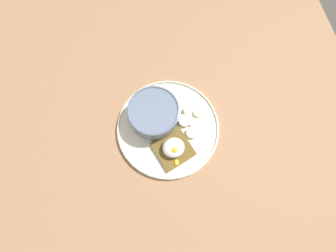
% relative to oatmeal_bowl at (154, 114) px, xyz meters
% --- Properties ---
extents(ground_plane, '(1.20, 1.20, 0.02)m').
position_rel_oatmeal_bowl_xyz_m(ground_plane, '(-0.03, 0.04, -0.06)').
color(ground_plane, '#9D7250').
rests_on(ground_plane, ground).
extents(plate, '(0.29, 0.29, 0.02)m').
position_rel_oatmeal_bowl_xyz_m(plate, '(-0.03, 0.04, -0.04)').
color(plate, silver).
rests_on(plate, ground_plane).
extents(oatmeal_bowl, '(0.14, 0.14, 0.07)m').
position_rel_oatmeal_bowl_xyz_m(oatmeal_bowl, '(0.00, 0.00, 0.00)').
color(oatmeal_bowl, slate).
rests_on(oatmeal_bowl, plate).
extents(toast_slice, '(0.12, 0.12, 0.01)m').
position_rel_oatmeal_bowl_xyz_m(toast_slice, '(-0.03, 0.10, -0.03)').
color(toast_slice, brown).
rests_on(toast_slice, plate).
extents(poached_egg, '(0.06, 0.08, 0.04)m').
position_rel_oatmeal_bowl_xyz_m(poached_egg, '(-0.03, 0.10, -0.01)').
color(poached_egg, white).
rests_on(poached_egg, toast_slice).
extents(banana_slice_front, '(0.04, 0.04, 0.01)m').
position_rel_oatmeal_bowl_xyz_m(banana_slice_front, '(-0.11, 0.05, -0.03)').
color(banana_slice_front, '#F1EDB8').
rests_on(banana_slice_front, plate).
extents(banana_slice_left, '(0.04, 0.04, 0.01)m').
position_rel_oatmeal_bowl_xyz_m(banana_slice_left, '(-0.13, 0.02, -0.03)').
color(banana_slice_left, '#F2EDBB').
rests_on(banana_slice_left, plate).
extents(banana_slice_back, '(0.04, 0.04, 0.02)m').
position_rel_oatmeal_bowl_xyz_m(banana_slice_back, '(-0.08, 0.03, -0.03)').
color(banana_slice_back, '#F6F1BF').
rests_on(banana_slice_back, plate).
extents(banana_slice_right, '(0.04, 0.04, 0.02)m').
position_rel_oatmeal_bowl_xyz_m(banana_slice_right, '(-0.09, 0.07, -0.03)').
color(banana_slice_right, '#F9E6C0').
rests_on(banana_slice_right, plate).
extents(banana_slice_inner, '(0.03, 0.03, 0.02)m').
position_rel_oatmeal_bowl_xyz_m(banana_slice_inner, '(-0.10, 0.00, -0.03)').
color(banana_slice_inner, beige).
rests_on(banana_slice_inner, plate).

